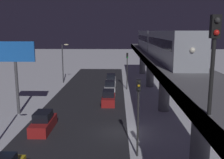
% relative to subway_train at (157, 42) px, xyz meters
% --- Properties ---
extents(ground_plane, '(240.00, 240.00, 0.00)m').
position_rel_subway_train_xyz_m(ground_plane, '(5.88, 14.33, -8.52)').
color(ground_plane, white).
extents(avenue_asphalt, '(11.00, 87.50, 0.01)m').
position_rel_subway_train_xyz_m(avenue_asphalt, '(10.42, 14.33, -8.52)').
color(avenue_asphalt, '#28282D').
rests_on(avenue_asphalt, ground_plane).
extents(elevated_railway, '(5.00, 87.50, 6.74)m').
position_rel_subway_train_xyz_m(elevated_railway, '(0.09, 14.33, -2.72)').
color(elevated_railway, slate).
rests_on(elevated_railway, ground_plane).
extents(subway_train, '(2.94, 36.87, 3.40)m').
position_rel_subway_train_xyz_m(subway_train, '(0.00, 0.00, 0.00)').
color(subway_train, '#999EA8').
rests_on(subway_train, elevated_railway).
extents(rail_signal, '(0.36, 0.41, 4.00)m').
position_rel_subway_train_xyz_m(rail_signal, '(2.19, 28.81, 0.95)').
color(rail_signal, black).
rests_on(rail_signal, elevated_railway).
extents(sedan_white, '(1.91, 4.41, 1.97)m').
position_rel_subway_train_xyz_m(sedan_white, '(7.22, -2.76, -7.74)').
color(sedan_white, silver).
rests_on(sedan_white, ground_plane).
extents(sedan_red, '(1.80, 4.38, 1.97)m').
position_rel_subway_train_xyz_m(sedan_red, '(7.22, 4.06, -7.72)').
color(sedan_red, '#A51E1E').
rests_on(sedan_red, ground_plane).
extents(sedan_silver, '(1.80, 4.65, 1.97)m').
position_rel_subway_train_xyz_m(sedan_silver, '(7.22, -9.54, -7.72)').
color(sedan_silver, '#B2B2B7').
rests_on(sedan_silver, ground_plane).
extents(sedan_red_2, '(1.80, 4.63, 1.97)m').
position_rel_subway_train_xyz_m(sedan_red_2, '(13.62, 14.00, -7.72)').
color(sedan_red_2, '#A51E1E').
rests_on(sedan_red_2, ground_plane).
extents(traffic_light_near, '(0.32, 0.44, 6.40)m').
position_rel_subway_train_xyz_m(traffic_light_near, '(4.32, 19.41, -4.32)').
color(traffic_light_near, '#2D2D2D').
rests_on(traffic_light_near, ground_plane).
extents(traffic_light_mid, '(0.32, 0.44, 6.40)m').
position_rel_subway_train_xyz_m(traffic_light_mid, '(4.32, -5.06, -4.32)').
color(traffic_light_mid, '#2D2D2D').
rests_on(traffic_light_mid, ground_plane).
extents(commercial_billboard, '(4.80, 0.36, 8.90)m').
position_rel_subway_train_xyz_m(commercial_billboard, '(18.22, 8.71, -1.69)').
color(commercial_billboard, '#4C4C51').
rests_on(commercial_billboard, ground_plane).
extents(street_lamp_far, '(1.35, 0.44, 7.65)m').
position_rel_subway_train_xyz_m(street_lamp_far, '(16.49, -10.67, -3.71)').
color(street_lamp_far, '#38383D').
rests_on(street_lamp_far, ground_plane).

